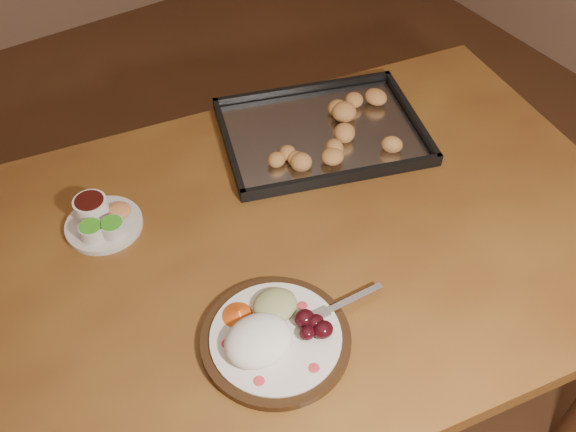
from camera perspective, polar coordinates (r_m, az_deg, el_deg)
ground at (r=2.01m, az=-4.64°, el=-10.90°), size 4.00×4.00×0.00m
dining_table at (r=1.32m, az=-1.65°, el=-5.45°), size 1.63×1.14×0.75m
dinner_plate at (r=1.10m, az=-1.47°, el=-10.54°), size 0.34×0.26×0.06m
condiment_saucer at (r=1.32m, az=-16.31°, el=-0.32°), size 0.15×0.15×0.05m
baking_tray at (r=1.47m, az=3.02°, el=7.58°), size 0.53×0.45×0.05m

